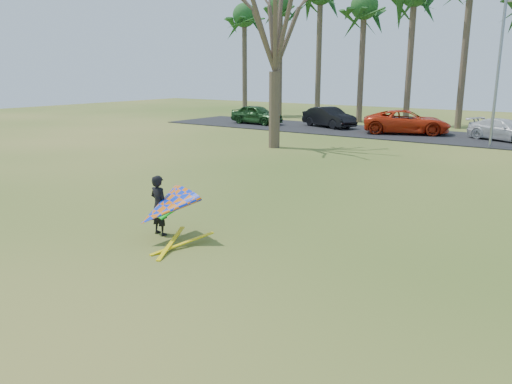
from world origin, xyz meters
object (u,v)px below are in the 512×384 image
Objects in this scene: bare_tree_left at (275,19)px; car_0 at (257,114)px; car_3 at (504,130)px; kite_flyer at (164,208)px; car_2 at (407,122)px; car_1 at (329,117)px; streetlight at (502,66)px.

bare_tree_left is 13.82m from car_0.
kite_flyer reaches higher than car_3.
car_2 is at bearing 114.39° from car_3.
car_2 is at bearing 68.23° from bare_tree_left.
bare_tree_left is 12.52m from car_1.
car_0 is at bearing 129.96° from bare_tree_left.
kite_flyer is at bearing -66.50° from bare_tree_left.
car_0 is at bearing 116.30° from car_3.
car_2 is 25.21m from kite_flyer.
bare_tree_left is 4.06× the size of kite_flyer.
streetlight is at bearing -85.83° from car_1.
car_2 reaches higher than car_0.
kite_flyer is at bearing 165.59° from car_2.
car_3 is at bearing -84.02° from car_0.
car_3 is at bearing -71.29° from car_1.
bare_tree_left is at bearing -147.82° from car_1.
car_0 is 0.78× the size of car_2.
car_0 is (-18.13, 2.51, -3.65)m from streetlight.
car_0 is 18.11m from car_3.
car_3 is 25.40m from kite_flyer.
car_2 is 6.07m from car_3.
car_3 is (10.13, 10.22, -6.21)m from bare_tree_left.
car_1 is at bearing 163.13° from streetlight.
car_2 is 1.28× the size of car_3.
streetlight is 4.95m from car_3.
streetlight is 13.33m from car_1.
bare_tree_left is at bearing -136.33° from car_0.
bare_tree_left is 2.17× the size of car_3.
car_0 is 5.98m from car_1.
streetlight is at bearing -155.51° from car_3.
car_3 is at bearing 45.25° from bare_tree_left.
kite_flyer is (8.59, -25.63, 0.03)m from car_1.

